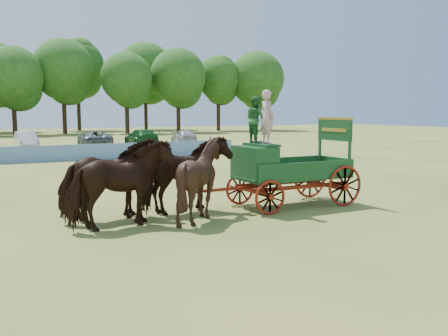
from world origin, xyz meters
TOP-DOWN VIEW (x-y plane):
  - ground at (0.00, 0.00)m, footprint 160.00×160.00m
  - horse_lead_left at (-2.23, -1.81)m, footprint 3.06×1.78m
  - horse_lead_right at (-2.23, -0.71)m, footprint 3.03×1.69m
  - horse_wheel_left at (0.17, -1.81)m, footprint 2.23×1.98m
  - horse_wheel_right at (0.17, -0.71)m, footprint 3.07×1.81m
  - farm_dray at (3.12, -1.24)m, footprint 6.00×2.00m
  - sponsor_banner at (-1.00, 18.00)m, footprint 26.00×0.08m

SIDE VIEW (x-z plane):
  - ground at x=0.00m, z-range 0.00..0.00m
  - sponsor_banner at x=-1.00m, z-range 0.00..1.05m
  - horse_lead_left at x=-2.23m, z-range 0.00..2.43m
  - horse_lead_right at x=-2.23m, z-range 0.00..2.43m
  - horse_wheel_right at x=0.17m, z-range 0.00..2.43m
  - horse_wheel_left at x=0.17m, z-range 0.00..2.44m
  - farm_dray at x=3.12m, z-range -0.26..3.61m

